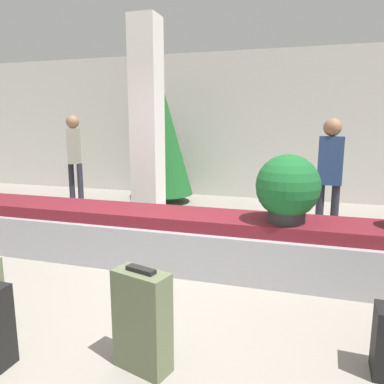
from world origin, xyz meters
name	(u,v)px	position (x,y,z in m)	size (l,w,h in m)	color
ground_plane	(151,315)	(0.00, 0.00, 0.00)	(18.00, 18.00, 0.00)	gray
back_wall	(249,126)	(0.00, 5.54, 1.60)	(18.00, 0.06, 3.20)	beige
carousel	(192,240)	(0.00, 1.24, 0.31)	(8.80, 0.86, 0.64)	#9E9EA3
pillar	(147,128)	(-1.08, 2.45, 1.60)	(0.41, 0.41, 3.20)	silver
suitcase_1	(142,321)	(0.23, -0.68, 0.36)	(0.43, 0.29, 0.74)	#5B6647
potted_plant_0	(288,189)	(1.07, 1.15, 1.00)	(0.67, 0.67, 0.72)	#2D2D2D
traveler_0	(74,152)	(-3.18, 3.62, 1.11)	(0.31, 0.36, 1.82)	#282833
traveler_1	(330,169)	(1.56, 2.63, 1.05)	(0.32, 0.24, 1.74)	#282833
decorated_tree	(162,139)	(-1.64, 4.51, 1.33)	(1.27, 1.27, 2.48)	#4C331E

